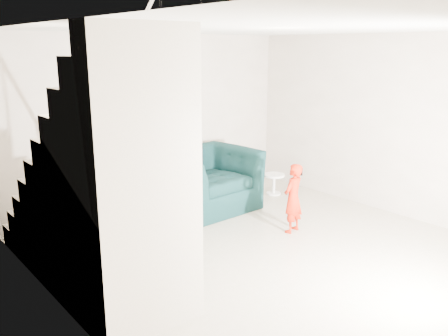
# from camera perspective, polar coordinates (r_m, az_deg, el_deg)

# --- Properties ---
(floor) EXTENTS (5.50, 5.50, 0.00)m
(floor) POSITION_cam_1_polar(r_m,az_deg,el_deg) (5.99, 6.30, -10.36)
(floor) COLOR #9E937A
(floor) RESTS_ON ground
(ceiling) EXTENTS (5.50, 5.50, 0.00)m
(ceiling) POSITION_cam_1_polar(r_m,az_deg,el_deg) (5.45, 7.11, 16.38)
(ceiling) COLOR silver
(ceiling) RESTS_ON back_wall
(back_wall) EXTENTS (5.00, 0.00, 5.00)m
(back_wall) POSITION_cam_1_polar(r_m,az_deg,el_deg) (7.70, -8.26, 5.66)
(back_wall) COLOR #A89A89
(back_wall) RESTS_ON floor
(left_wall) EXTENTS (0.00, 5.50, 5.50)m
(left_wall) POSITION_cam_1_polar(r_m,az_deg,el_deg) (4.19, -17.84, -2.27)
(left_wall) COLOR #A89A89
(left_wall) RESTS_ON floor
(right_wall) EXTENTS (0.00, 5.50, 5.50)m
(right_wall) POSITION_cam_1_polar(r_m,az_deg,el_deg) (7.55, 20.04, 4.76)
(right_wall) COLOR #A89A89
(right_wall) RESTS_ON floor
(armchair) EXTENTS (1.47, 1.30, 0.93)m
(armchair) POSITION_cam_1_polar(r_m,az_deg,el_deg) (7.47, -2.15, -1.44)
(armchair) COLOR black
(armchair) RESTS_ON floor
(toddler) EXTENTS (0.40, 0.31, 0.97)m
(toddler) POSITION_cam_1_polar(r_m,az_deg,el_deg) (6.57, 8.30, -3.62)
(toddler) COLOR #A42105
(toddler) RESTS_ON floor
(side_table) EXTENTS (0.36, 0.36, 0.36)m
(side_table) POSITION_cam_1_polar(r_m,az_deg,el_deg) (8.27, 6.02, -1.53)
(side_table) COLOR white
(side_table) RESTS_ON floor
(staircase) EXTENTS (1.02, 3.03, 3.62)m
(staircase) POSITION_cam_1_polar(r_m,az_deg,el_deg) (4.98, -14.54, -4.27)
(staircase) COLOR #ADA089
(staircase) RESTS_ON floor
(cushion) EXTENTS (0.46, 0.22, 0.46)m
(cushion) POSITION_cam_1_polar(r_m,az_deg,el_deg) (7.61, -4.13, 0.75)
(cushion) COLOR black
(cushion) RESTS_ON armchair
(throw) EXTENTS (0.05, 0.47, 0.52)m
(throw) POSITION_cam_1_polar(r_m,az_deg,el_deg) (7.12, -5.96, -1.29)
(throw) COLOR black
(throw) RESTS_ON armchair
(phone) EXTENTS (0.03, 0.05, 0.10)m
(phone) POSITION_cam_1_polar(r_m,az_deg,el_deg) (6.56, 9.20, -0.43)
(phone) COLOR black
(phone) RESTS_ON toddler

